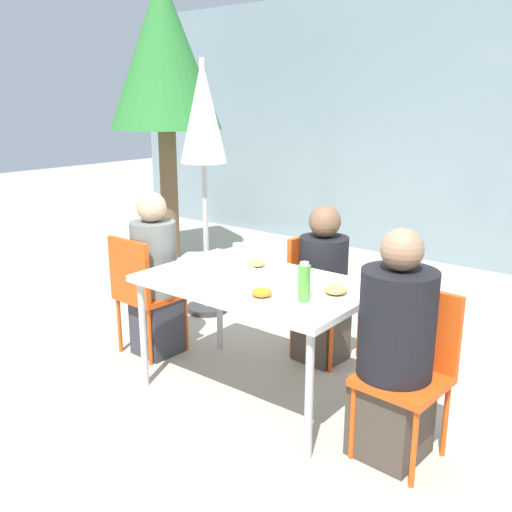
{
  "coord_description": "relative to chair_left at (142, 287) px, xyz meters",
  "views": [
    {
      "loc": [
        2.01,
        -2.55,
        1.79
      ],
      "look_at": [
        0.0,
        0.0,
        0.9
      ],
      "focal_mm": 40.0,
      "sensor_mm": 36.0,
      "label": 1
    }
  ],
  "objects": [
    {
      "name": "person_right",
      "position": [
        1.92,
        -0.02,
        0.05
      ],
      "size": [
        0.38,
        0.38,
        1.21
      ],
      "rotation": [
        0.0,
        0.0,
        3.07
      ],
      "color": "#473D33",
      "rests_on": "ground"
    },
    {
      "name": "dining_table",
      "position": [
        0.99,
        0.05,
        0.17
      ],
      "size": [
        1.37,
        0.84,
        0.75
      ],
      "color": "white",
      "rests_on": "ground"
    },
    {
      "name": "drinking_cup",
      "position": [
        0.56,
        0.39,
        0.28
      ],
      "size": [
        0.08,
        0.08,
        0.09
      ],
      "color": "silver",
      "rests_on": "dining_table"
    },
    {
      "name": "person_left",
      "position": [
        0.05,
        0.08,
        0.05
      ],
      "size": [
        0.32,
        0.32,
        1.18
      ],
      "rotation": [
        0.0,
        0.0,
        -0.03
      ],
      "color": "#383842",
      "rests_on": "ground"
    },
    {
      "name": "person_far",
      "position": [
        1.05,
        0.72,
        0.01
      ],
      "size": [
        0.33,
        0.33,
        1.11
      ],
      "rotation": [
        0.0,
        0.0,
        -1.66
      ],
      "color": "#473D33",
      "rests_on": "ground"
    },
    {
      "name": "salad_bowl",
      "position": [
        0.92,
        0.0,
        0.27
      ],
      "size": [
        0.16,
        0.16,
        0.06
      ],
      "color": "white",
      "rests_on": "dining_table"
    },
    {
      "name": "plate_2",
      "position": [
        1.22,
        -0.19,
        0.26
      ],
      "size": [
        0.2,
        0.2,
        0.06
      ],
      "color": "white",
      "rests_on": "dining_table"
    },
    {
      "name": "chair_right",
      "position": [
        1.98,
        0.06,
        0.0
      ],
      "size": [
        0.43,
        0.43,
        0.87
      ],
      "rotation": [
        0.0,
        0.0,
        3.07
      ],
      "color": "#E54C14",
      "rests_on": "ground"
    },
    {
      "name": "building_facade",
      "position": [
        0.99,
        3.79,
        0.99
      ],
      "size": [
        10.0,
        0.2,
        3.0
      ],
      "color": "gray",
      "rests_on": "ground"
    },
    {
      "name": "plate_0",
      "position": [
        1.51,
        0.09,
        0.26
      ],
      "size": [
        0.23,
        0.23,
        0.07
      ],
      "color": "white",
      "rests_on": "dining_table"
    },
    {
      "name": "ground_plane",
      "position": [
        0.99,
        0.05,
        -0.51
      ],
      "size": [
        24.0,
        24.0,
        0.0
      ],
      "primitive_type": "plane",
      "color": "#B2A893"
    },
    {
      "name": "chair_left",
      "position": [
        0.0,
        0.0,
        0.0
      ],
      "size": [
        0.41,
        0.41,
        0.87
      ],
      "rotation": [
        0.0,
        0.0,
        -0.03
      ],
      "color": "#E54C14",
      "rests_on": "ground"
    },
    {
      "name": "plate_1",
      "position": [
        0.84,
        0.24,
        0.26
      ],
      "size": [
        0.21,
        0.21,
        0.06
      ],
      "color": "white",
      "rests_on": "dining_table"
    },
    {
      "name": "closed_umbrella",
      "position": [
        -0.25,
        0.93,
        1.08
      ],
      "size": [
        0.38,
        0.38,
        2.11
      ],
      "color": "#333333",
      "rests_on": "ground"
    },
    {
      "name": "bottle",
      "position": [
        1.41,
        -0.08,
        0.34
      ],
      "size": [
        0.07,
        0.07,
        0.22
      ],
      "color": "#51A338",
      "rests_on": "dining_table"
    },
    {
      "name": "tree_behind_left",
      "position": [
        -1.81,
        1.98,
        1.74
      ],
      "size": [
        1.23,
        1.23,
        3.1
      ],
      "color": "brown",
      "rests_on": "ground"
    },
    {
      "name": "chair_far",
      "position": [
        0.97,
        0.78,
        0.0
      ],
      "size": [
        0.43,
        0.43,
        0.87
      ],
      "rotation": [
        0.0,
        0.0,
        -1.66
      ],
      "color": "#E54C14",
      "rests_on": "ground"
    }
  ]
}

